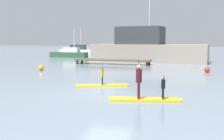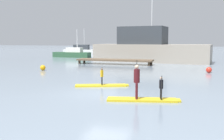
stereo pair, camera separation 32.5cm
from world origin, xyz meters
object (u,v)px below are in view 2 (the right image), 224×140
(mooring_buoy_near, at_px, (43,68))
(paddler_child_solo, at_px, (102,75))
(paddler_child_front, at_px, (161,87))
(mooring_buoy_mid, at_px, (209,70))
(trawler_grey_distant, at_px, (80,50))
(paddleboard_near, at_px, (102,85))
(fishing_boat_white_large, at_px, (149,49))
(motor_boat_small_navy, at_px, (72,54))
(paddleboard_far, at_px, (143,100))
(paddler_adult, at_px, (137,79))

(mooring_buoy_near, bearing_deg, paddler_child_solo, -37.70)
(paddler_child_front, relative_size, mooring_buoy_mid, 2.21)
(paddler_child_front, relative_size, trawler_grey_distant, 0.16)
(paddler_child_front, xyz_separation_m, mooring_buoy_mid, (2.57, 12.45, -0.44))
(paddleboard_near, distance_m, mooring_buoy_mid, 11.58)
(paddleboard_near, xyz_separation_m, fishing_boat_white_large, (-0.67, 20.26, 1.72))
(paddler_child_solo, xyz_separation_m, motor_boat_small_navy, (-14.68, 25.21, -0.05))
(paddler_child_front, distance_m, fishing_boat_white_large, 23.76)
(paddleboard_far, xyz_separation_m, mooring_buoy_near, (-11.75, 9.71, 0.21))
(paddleboard_far, height_order, mooring_buoy_mid, mooring_buoy_mid)
(fishing_boat_white_large, bearing_deg, paddler_child_front, -78.44)
(paddleboard_far, height_order, paddler_child_front, paddler_child_front)
(paddleboard_near, height_order, mooring_buoy_mid, mooring_buoy_mid)
(fishing_boat_white_large, distance_m, mooring_buoy_near, 15.85)
(motor_boat_small_navy, bearing_deg, paddleboard_near, -59.79)
(paddler_child_front, height_order, mooring_buoy_mid, paddler_child_front)
(paddleboard_near, xyz_separation_m, motor_boat_small_navy, (-14.67, 25.20, 0.59))
(paddleboard_near, relative_size, paddler_adult, 1.81)
(mooring_buoy_mid, bearing_deg, paddleboard_near, -125.12)
(paddler_adult, distance_m, mooring_buoy_near, 15.06)
(fishing_boat_white_large, height_order, motor_boat_small_navy, fishing_boat_white_large)
(paddler_adult, height_order, paddler_child_front, paddler_adult)
(mooring_buoy_near, bearing_deg, mooring_buoy_mid, 10.93)
(paddler_child_solo, relative_size, fishing_boat_white_large, 0.07)
(paddler_adult, distance_m, paddler_child_front, 1.20)
(mooring_buoy_near, bearing_deg, paddler_child_front, -37.20)
(paddler_adult, distance_m, motor_boat_small_navy, 33.46)
(paddleboard_near, bearing_deg, paddler_child_solo, -47.66)
(paddleboard_far, height_order, paddler_adult, paddler_adult)
(paddleboard_near, xyz_separation_m, paddler_adult, (2.96, -3.23, 0.98))
(paddler_child_solo, distance_m, fishing_boat_white_large, 20.31)
(paddler_child_solo, height_order, trawler_grey_distant, trawler_grey_distant)
(paddler_child_solo, distance_m, paddler_adult, 4.38)
(paddleboard_near, relative_size, paddler_child_solo, 2.97)
(motor_boat_small_navy, bearing_deg, fishing_boat_white_large, -19.41)
(fishing_boat_white_large, height_order, mooring_buoy_mid, fishing_boat_white_large)
(paddleboard_far, xyz_separation_m, paddler_adult, (-0.31, -0.07, 0.98))
(paddler_child_front, height_order, fishing_boat_white_large, fishing_boat_white_large)
(paddler_adult, xyz_separation_m, trawler_grey_distant, (-21.54, 39.99, -0.30))
(trawler_grey_distant, height_order, mooring_buoy_mid, trawler_grey_distant)
(trawler_grey_distant, bearing_deg, paddler_child_solo, -63.18)
(paddler_child_solo, height_order, paddleboard_far, paddler_child_solo)
(paddleboard_far, relative_size, motor_boat_small_navy, 0.53)
(paddler_child_front, distance_m, trawler_grey_distant, 45.75)
(paddleboard_near, height_order, mooring_buoy_near, mooring_buoy_near)
(paddleboard_near, distance_m, paddleboard_far, 4.56)
(paddler_child_front, height_order, trawler_grey_distant, trawler_grey_distant)
(paddler_child_front, height_order, mooring_buoy_near, paddler_child_front)
(fishing_boat_white_large, bearing_deg, motor_boat_small_navy, 160.59)
(paddleboard_far, height_order, mooring_buoy_near, mooring_buoy_near)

